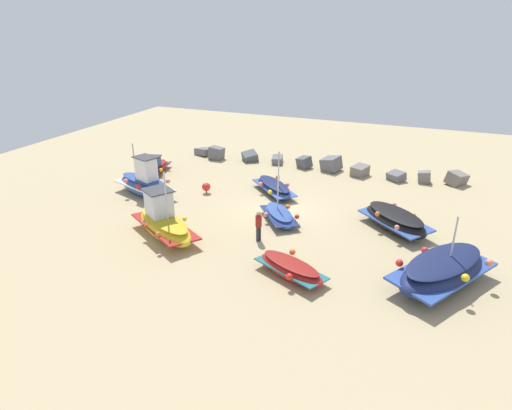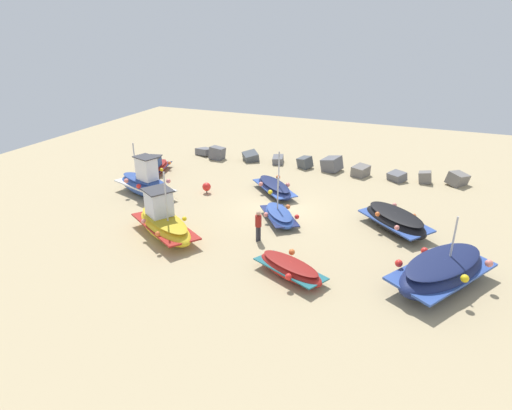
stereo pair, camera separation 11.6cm
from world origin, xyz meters
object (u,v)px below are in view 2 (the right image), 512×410
at_px(fishing_boat_1, 442,271).
at_px(mooring_buoy_0, 207,187).
at_px(fishing_boat_6, 290,269).
at_px(fishing_boat_3, 395,220).
at_px(fishing_boat_4, 274,188).
at_px(fishing_boat_7, 156,167).
at_px(fishing_boat_0, 145,183).
at_px(fishing_boat_5, 164,222).
at_px(fishing_boat_2, 279,215).
at_px(person_walking, 258,224).

bearing_deg(fishing_boat_1, mooring_buoy_0, -80.59).
bearing_deg(fishing_boat_6, fishing_boat_1, -139.48).
distance_m(fishing_boat_3, fishing_boat_4, 8.13).
height_order(fishing_boat_6, fishing_boat_7, fishing_boat_7).
relative_size(fishing_boat_0, fishing_boat_7, 1.35).
distance_m(fishing_boat_5, mooring_buoy_0, 6.21).
relative_size(fishing_boat_4, fishing_boat_7, 1.06).
bearing_deg(mooring_buoy_0, fishing_boat_0, -152.43).
relative_size(fishing_boat_2, fishing_boat_4, 0.88).
xyz_separation_m(fishing_boat_2, fishing_boat_6, (2.32, -5.18, 0.05)).
bearing_deg(fishing_boat_6, fishing_boat_4, -41.17).
height_order(fishing_boat_5, fishing_boat_6, fishing_boat_5).
bearing_deg(person_walking, mooring_buoy_0, -17.47).
relative_size(fishing_boat_2, mooring_buoy_0, 4.76).
xyz_separation_m(fishing_boat_0, fishing_boat_7, (-1.91, 3.95, -0.36)).
relative_size(fishing_boat_0, fishing_boat_3, 1.14).
distance_m(fishing_boat_1, fishing_boat_3, 5.31).
bearing_deg(fishing_boat_1, fishing_boat_5, -56.74).
relative_size(fishing_boat_6, mooring_buoy_0, 5.20).
bearing_deg(fishing_boat_3, fishing_boat_4, -156.61).
distance_m(fishing_boat_1, fishing_boat_7, 21.01).
bearing_deg(mooring_buoy_0, fishing_boat_1, -22.01).
height_order(fishing_boat_3, mooring_buoy_0, fishing_boat_3).
relative_size(fishing_boat_0, fishing_boat_2, 1.45).
bearing_deg(fishing_boat_5, mooring_buoy_0, -50.84).
distance_m(fishing_boat_5, fishing_boat_6, 7.37).
bearing_deg(fishing_boat_4, fishing_boat_0, 68.73).
relative_size(fishing_boat_5, mooring_buoy_0, 7.07).
bearing_deg(fishing_boat_4, fishing_boat_2, 158.36).
xyz_separation_m(fishing_boat_1, fishing_boat_5, (-13.32, -0.43, 0.05)).
bearing_deg(fishing_boat_3, person_walking, -106.57).
bearing_deg(fishing_boat_6, person_walking, -20.80).
distance_m(fishing_boat_3, fishing_boat_6, 7.45).
bearing_deg(fishing_boat_4, fishing_boat_7, 40.96).
xyz_separation_m(fishing_boat_1, person_walking, (-8.60, 0.88, 0.23)).
relative_size(fishing_boat_2, person_walking, 2.07).
bearing_deg(fishing_boat_2, person_walking, -41.61).
xyz_separation_m(fishing_boat_6, mooring_buoy_0, (-8.08, 7.43, 0.03)).
height_order(fishing_boat_0, fishing_boat_7, fishing_boat_0).
bearing_deg(fishing_boat_7, mooring_buoy_0, 55.37).
bearing_deg(fishing_boat_6, fishing_boat_7, -10.77).
distance_m(fishing_boat_0, fishing_boat_4, 8.21).
distance_m(fishing_boat_4, mooring_buoy_0, 4.36).
height_order(fishing_boat_1, fishing_boat_2, fishing_boat_1).
bearing_deg(fishing_boat_6, fishing_boat_2, -41.00).
height_order(fishing_boat_5, person_walking, fishing_boat_5).
height_order(fishing_boat_2, fishing_boat_3, fishing_boat_2).
xyz_separation_m(fishing_boat_0, fishing_boat_5, (4.25, -4.37, -0.05)).
height_order(fishing_boat_0, fishing_boat_3, fishing_boat_0).
relative_size(fishing_boat_0, fishing_boat_4, 1.28).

